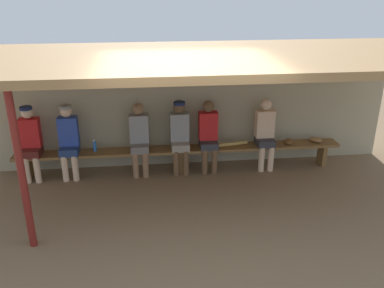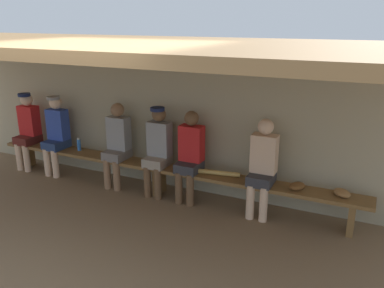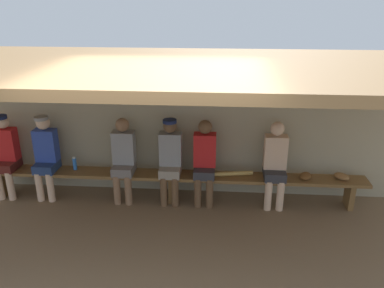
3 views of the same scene
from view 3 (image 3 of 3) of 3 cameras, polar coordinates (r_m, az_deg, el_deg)
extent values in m
plane|color=brown|center=(5.06, -5.20, -16.74)|extent=(24.00, 24.00, 0.00)
cube|color=tan|center=(6.30, -2.60, 2.64)|extent=(8.00, 0.20, 2.20)
cube|color=#9E7547|center=(4.76, -4.73, 10.93)|extent=(8.00, 2.80, 0.12)
cube|color=brown|center=(6.14, -3.00, -4.60)|extent=(6.00, 0.36, 0.05)
cube|color=brown|center=(7.11, -25.60, -5.08)|extent=(0.08, 0.29, 0.41)
cube|color=brown|center=(6.24, -2.96, -6.50)|extent=(0.08, 0.29, 0.41)
cube|color=brown|center=(6.51, 22.00, -6.91)|extent=(0.08, 0.29, 0.41)
cube|color=#333338|center=(6.04, 1.82, -4.04)|extent=(0.32, 0.40, 0.14)
cylinder|color=brown|center=(6.03, 0.85, -7.15)|extent=(0.11, 0.11, 0.48)
cylinder|color=brown|center=(6.02, 2.57, -7.21)|extent=(0.11, 0.11, 0.48)
cube|color=red|center=(5.98, 1.89, -0.85)|extent=(0.34, 0.20, 0.52)
sphere|color=brown|center=(5.85, 1.93, 2.51)|extent=(0.21, 0.21, 0.21)
cube|color=gray|center=(6.08, -3.18, -3.87)|extent=(0.32, 0.40, 0.14)
cylinder|color=brown|center=(6.08, -4.16, -6.95)|extent=(0.11, 0.11, 0.48)
cylinder|color=brown|center=(6.06, -2.47, -7.02)|extent=(0.11, 0.11, 0.48)
cube|color=gray|center=(6.02, -3.14, -0.70)|extent=(0.34, 0.20, 0.52)
sphere|color=brown|center=(5.89, -3.21, 2.64)|extent=(0.21, 0.21, 0.21)
cylinder|color=#19234C|center=(5.83, -3.28, 3.35)|extent=(0.21, 0.21, 0.05)
cube|color=#333338|center=(6.09, 11.95, -4.28)|extent=(0.32, 0.40, 0.14)
cylinder|color=beige|center=(6.07, 11.07, -7.39)|extent=(0.11, 0.11, 0.48)
cylinder|color=beige|center=(6.09, 12.76, -7.41)|extent=(0.11, 0.11, 0.48)
cube|color=beige|center=(6.03, 12.09, -1.12)|extent=(0.34, 0.20, 0.52)
sphere|color=beige|center=(5.90, 12.37, 2.20)|extent=(0.21, 0.21, 0.21)
cube|color=#591E19|center=(6.92, -25.40, -2.79)|extent=(0.32, 0.40, 0.14)
cylinder|color=beige|center=(6.96, -26.29, -5.46)|extent=(0.11, 0.11, 0.48)
cylinder|color=beige|center=(6.87, -24.99, -5.57)|extent=(0.11, 0.11, 0.48)
cube|color=red|center=(6.87, -25.51, 0.00)|extent=(0.34, 0.20, 0.52)
sphere|color=beige|center=(6.76, -26.00, 2.92)|extent=(0.21, 0.21, 0.21)
cylinder|color=#19234C|center=(6.70, -26.29, 3.54)|extent=(0.21, 0.21, 0.05)
cube|color=navy|center=(6.63, -20.45, -3.07)|extent=(0.32, 0.40, 0.14)
cylinder|color=beige|center=(6.65, -21.39, -5.87)|extent=(0.11, 0.11, 0.48)
cylinder|color=beige|center=(6.58, -19.97, -5.98)|extent=(0.11, 0.11, 0.48)
cube|color=#2D47A5|center=(6.57, -20.53, -0.16)|extent=(0.34, 0.20, 0.52)
sphere|color=beige|center=(6.45, -20.95, 2.90)|extent=(0.21, 0.21, 0.21)
cylinder|color=gray|center=(6.39, -21.20, 3.55)|extent=(0.21, 0.21, 0.05)
cube|color=slate|center=(6.21, -9.92, -3.60)|extent=(0.32, 0.40, 0.14)
cylinder|color=#8C6647|center=(6.23, -10.91, -6.60)|extent=(0.11, 0.11, 0.48)
cylinder|color=#8C6647|center=(6.18, -9.29, -6.69)|extent=(0.11, 0.11, 0.48)
cube|color=gray|center=(6.16, -9.93, -0.50)|extent=(0.34, 0.20, 0.52)
sphere|color=#8C6647|center=(6.03, -10.15, 2.77)|extent=(0.21, 0.21, 0.21)
cylinder|color=blue|center=(6.50, -16.76, -2.81)|extent=(0.06, 0.06, 0.19)
cylinder|color=white|center=(6.46, -16.86, -1.93)|extent=(0.04, 0.04, 0.02)
ellipsoid|color=olive|center=(6.36, 21.03, -4.43)|extent=(0.29, 0.29, 0.09)
ellipsoid|color=brown|center=(6.20, 16.25, -4.50)|extent=(0.26, 0.29, 0.09)
cylinder|color=tan|center=(6.07, 5.10, -4.37)|extent=(0.81, 0.20, 0.07)
camera|label=1|loc=(2.09, -135.56, -6.57)|focal=38.83mm
camera|label=2|loc=(2.26, 74.63, -8.63)|focal=37.35mm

